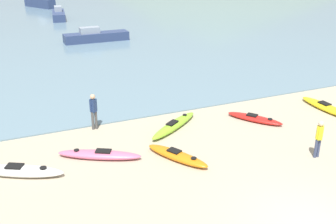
{
  "coord_description": "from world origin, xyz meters",
  "views": [
    {
      "loc": [
        -7.48,
        -6.69,
        7.47
      ],
      "look_at": [
        -0.77,
        8.86,
        0.5
      ],
      "focal_mm": 42.0,
      "sensor_mm": 36.0,
      "label": 1
    }
  ],
  "objects": [
    {
      "name": "bay_water",
      "position": [
        0.0,
        44.74,
        0.03
      ],
      "size": [
        160.0,
        70.0,
        0.06
      ],
      "primitive_type": "cube",
      "color": "slate",
      "rests_on": "ground_plane"
    },
    {
      "name": "kayak_on_sand_0",
      "position": [
        -1.87,
        5.43,
        0.15
      ],
      "size": [
        1.88,
        2.77,
        0.35
      ],
      "color": "orange",
      "rests_on": "ground_plane"
    },
    {
      "name": "kayak_on_sand_1",
      "position": [
        -7.54,
        6.61,
        0.17
      ],
      "size": [
        3.18,
        2.17,
        0.39
      ],
      "color": "white",
      "rests_on": "ground_plane"
    },
    {
      "name": "kayak_on_sand_2",
      "position": [
        3.04,
        7.34,
        0.13
      ],
      "size": [
        2.05,
        2.55,
        0.3
      ],
      "color": "red",
      "rests_on": "ground_plane"
    },
    {
      "name": "kayak_on_sand_3",
      "position": [
        7.14,
        7.02,
        0.15
      ],
      "size": [
        0.77,
        3.34,
        0.35
      ],
      "color": "yellow",
      "rests_on": "ground_plane"
    },
    {
      "name": "kayak_on_sand_4",
      "position": [
        -0.81,
        8.07,
        0.16
      ],
      "size": [
        3.18,
        2.43,
        0.37
      ],
      "color": "#8CCC2D",
      "rests_on": "ground_plane"
    },
    {
      "name": "kayak_on_sand_5",
      "position": [
        -4.6,
        6.69,
        0.15
      ],
      "size": [
        3.17,
        2.1,
        0.35
      ],
      "color": "#E5668C",
      "rests_on": "ground_plane"
    },
    {
      "name": "person_near_foreground",
      "position": [
        3.19,
        3.44,
        0.88
      ],
      "size": [
        0.31,
        0.25,
        1.54
      ],
      "color": "#384260",
      "rests_on": "ground_plane"
    },
    {
      "name": "person_near_waterline",
      "position": [
        -4.12,
        9.44,
        0.95
      ],
      "size": [
        0.34,
        0.29,
        1.67
      ],
      "color": "#4C4C4C",
      "rests_on": "ground_plane"
    },
    {
      "name": "moored_boat_1",
      "position": [
        -1.51,
        52.63,
        0.8
      ],
      "size": [
        3.76,
        5.6,
        2.11
      ],
      "color": "navy",
      "rests_on": "bay_water"
    },
    {
      "name": "moored_boat_3",
      "position": [
        0.32,
        27.47,
        0.51
      ],
      "size": [
        5.64,
        1.45,
        1.28
      ],
      "color": "navy",
      "rests_on": "bay_water"
    },
    {
      "name": "moored_boat_4",
      "position": [
        -0.72,
        41.37,
        0.55
      ],
      "size": [
        2.08,
        5.58,
        1.4
      ],
      "color": "navy",
      "rests_on": "bay_water"
    }
  ]
}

